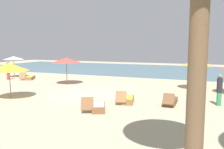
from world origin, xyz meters
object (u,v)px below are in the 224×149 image
object	(u,v)px
lounger_0	(170,101)
lounger_3	(127,99)
dog	(192,83)
umbrella_0	(9,67)
lounger_1	(29,78)
lounger_2	(98,107)
umbrella_3	(14,58)
person_0	(8,70)
umbrella_1	(66,60)
umbrella_4	(197,63)
person_1	(219,90)

from	to	relation	value
lounger_0	lounger_3	size ratio (longest dim) A/B	0.97
dog	lounger_0	bearing A→B (deg)	-95.81
umbrella_0	lounger_1	world-z (taller)	umbrella_0
lounger_2	dog	size ratio (longest dim) A/B	2.14
umbrella_3	person_0	world-z (taller)	umbrella_3
umbrella_1	dog	bearing A→B (deg)	18.40
umbrella_3	lounger_1	bearing A→B (deg)	-14.69
umbrella_0	dog	world-z (taller)	umbrella_0
umbrella_3	lounger_1	xyz separation A→B (m)	(2.45, -0.64, -1.77)
lounger_1	lounger_2	size ratio (longest dim) A/B	1.01
umbrella_0	dog	xyz separation A→B (m)	(9.73, 8.98, -1.71)
umbrella_0	umbrella_1	bearing A→B (deg)	88.32
lounger_3	umbrella_4	bearing A→B (deg)	59.45
umbrella_4	person_0	bearing A→B (deg)	-175.35
person_1	lounger_2	bearing A→B (deg)	-149.54
umbrella_1	lounger_3	world-z (taller)	umbrella_1
lounger_1	person_0	size ratio (longest dim) A/B	1.02
umbrella_0	umbrella_3	distance (m)	10.26
lounger_1	lounger_2	bearing A→B (deg)	-34.29
lounger_2	person_0	distance (m)	13.86
person_0	person_1	world-z (taller)	person_0
umbrella_3	person_0	bearing A→B (deg)	-63.80
lounger_3	person_1	xyz separation A→B (m)	(4.66, 1.18, 0.67)
umbrella_3	person_1	world-z (taller)	umbrella_3
lounger_0	lounger_1	size ratio (longest dim) A/B	0.96
umbrella_3	dog	distance (m)	16.96
dog	person_1	bearing A→B (deg)	-74.55
umbrella_3	lounger_3	bearing A→B (deg)	-22.70
umbrella_1	lounger_3	distance (m)	8.01
person_0	umbrella_1	bearing A→B (deg)	-1.59
lounger_2	person_0	xyz separation A→B (m)	(-12.29, 6.38, 0.69)
lounger_3	person_0	distance (m)	13.84
person_1	lounger_3	bearing A→B (deg)	-165.81
person_1	lounger_0	bearing A→B (deg)	-164.09
umbrella_3	lounger_2	size ratio (longest dim) A/B	1.21
lounger_2	person_1	distance (m)	6.40
person_0	lounger_0	bearing A→B (deg)	-14.01
lounger_0	lounger_2	bearing A→B (deg)	-140.55
umbrella_1	umbrella_4	bearing A→B (deg)	8.68
umbrella_4	person_0	size ratio (longest dim) A/B	1.26
lounger_1	dog	distance (m)	14.51
lounger_1	person_1	distance (m)	16.55
umbrella_0	person_1	distance (m)	11.82
lounger_0	person_0	world-z (taller)	person_0
lounger_1	lounger_3	size ratio (longest dim) A/B	1.00
lounger_1	lounger_3	xyz separation A→B (m)	(11.40, -5.15, 0.00)
person_0	person_1	bearing A→B (deg)	-10.06
lounger_0	dog	size ratio (longest dim) A/B	2.08
umbrella_1	lounger_2	distance (m)	8.66
lounger_0	lounger_3	bearing A→B (deg)	-167.66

